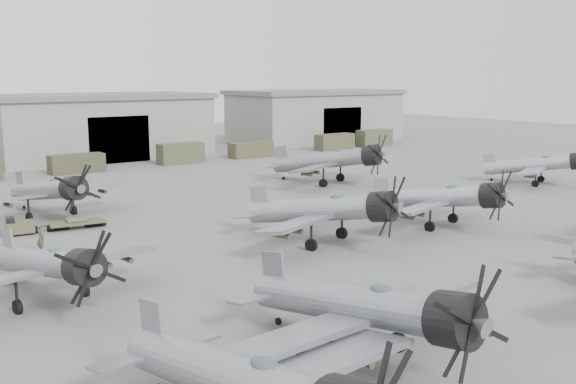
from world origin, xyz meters
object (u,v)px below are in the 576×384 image
at_px(aircraft_mid_1, 329,210).
at_px(tug_trailer, 42,225).
at_px(aircraft_mid_3, 541,165).
at_px(aircraft_mid_0, 51,265).
at_px(aircraft_far_0, 51,191).
at_px(aircraft_extra_813, 369,308).
at_px(aircraft_mid_2, 444,198).
at_px(aircraft_far_1, 334,160).
at_px(ground_crew, 41,238).

distance_m(aircraft_mid_1, tug_trailer, 20.75).
relative_size(aircraft_mid_1, aircraft_mid_3, 1.15).
relative_size(aircraft_mid_0, tug_trailer, 1.67).
xyz_separation_m(aircraft_far_0, tug_trailer, (-2.02, -4.25, -1.71)).
height_order(aircraft_mid_3, aircraft_extra_813, aircraft_extra_813).
height_order(aircraft_far_0, aircraft_extra_813, aircraft_extra_813).
relative_size(aircraft_mid_2, aircraft_mid_3, 1.09).
relative_size(aircraft_mid_1, aircraft_far_1, 0.95).
xyz_separation_m(aircraft_mid_3, aircraft_extra_813, (-43.50, -20.09, 0.26)).
height_order(aircraft_mid_3, ground_crew, aircraft_mid_3).
xyz_separation_m(aircraft_far_1, ground_crew, (-32.01, -8.83, -1.59)).
bearing_deg(aircraft_mid_2, ground_crew, 145.15).
height_order(aircraft_mid_0, tug_trailer, aircraft_mid_0).
distance_m(aircraft_far_0, tug_trailer, 5.01).
distance_m(aircraft_far_0, ground_crew, 10.45).
height_order(aircraft_mid_1, tug_trailer, aircraft_mid_1).
bearing_deg(ground_crew, aircraft_mid_0, 167.05).
distance_m(aircraft_mid_0, aircraft_far_1, 39.20).
xyz_separation_m(aircraft_mid_2, tug_trailer, (-24.45, 16.11, -1.69)).
xyz_separation_m(aircraft_mid_3, ground_crew, (-48.96, 4.10, -1.13)).
relative_size(aircraft_mid_2, aircraft_far_1, 0.90).
xyz_separation_m(aircraft_mid_0, ground_crew, (2.30, 10.13, -1.11)).
xyz_separation_m(aircraft_mid_1, tug_trailer, (-14.36, 14.86, -1.85)).
bearing_deg(aircraft_mid_3, aircraft_mid_0, 163.28).
bearing_deg(aircraft_mid_1, aircraft_mid_3, -9.46).
distance_m(aircraft_mid_3, ground_crew, 49.14).
xyz_separation_m(aircraft_mid_0, aircraft_extra_813, (7.77, -14.06, 0.28)).
relative_size(tug_trailer, ground_crew, 3.60).
bearing_deg(aircraft_mid_1, aircraft_mid_2, -25.66).
xyz_separation_m(tug_trailer, ground_crew, (-1.62, -5.46, 0.44)).
xyz_separation_m(aircraft_mid_1, aircraft_mid_3, (32.98, 5.31, -0.28)).
relative_size(aircraft_mid_1, aircraft_extra_813, 1.00).
distance_m(aircraft_extra_813, tug_trailer, 29.95).
height_order(aircraft_extra_813, ground_crew, aircraft_extra_813).
bearing_deg(aircraft_mid_3, aircraft_far_0, 139.63).
bearing_deg(aircraft_far_0, aircraft_mid_2, -51.88).
distance_m(aircraft_mid_2, aircraft_extra_813, 24.65).
bearing_deg(aircraft_mid_2, aircraft_far_1, 60.41).
bearing_deg(aircraft_far_1, aircraft_mid_2, -131.65).
distance_m(aircraft_far_0, aircraft_far_1, 28.39).
relative_size(aircraft_mid_1, tug_trailer, 1.89).
bearing_deg(aircraft_mid_1, tug_trailer, 115.41).
bearing_deg(aircraft_mid_2, aircraft_mid_3, 3.35).
relative_size(aircraft_mid_1, ground_crew, 6.80).
distance_m(aircraft_far_1, aircraft_extra_813, 42.37).
relative_size(aircraft_mid_2, aircraft_far_0, 0.99).
bearing_deg(tug_trailer, aircraft_extra_813, -75.02).
bearing_deg(ground_crew, tug_trailer, -16.62).
height_order(aircraft_mid_0, aircraft_mid_1, aircraft_mid_1).
height_order(aircraft_mid_2, ground_crew, aircraft_mid_2).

